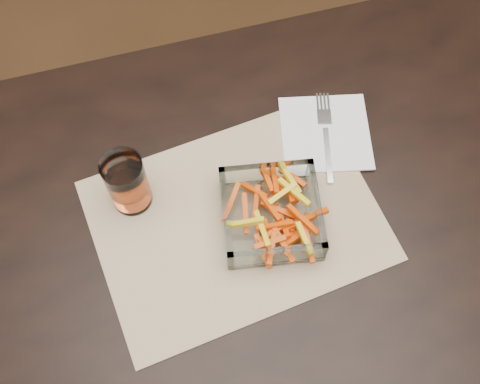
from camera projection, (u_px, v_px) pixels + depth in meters
name	position (u px, v px, depth m)	size (l,w,h in m)	color
dining_table	(314.00, 258.00, 1.04)	(1.60, 0.90, 0.75)	black
placemat	(236.00, 220.00, 0.97)	(0.45, 0.33, 0.00)	tan
glass_bowl	(271.00, 215.00, 0.95)	(0.17, 0.17, 0.06)	white
tumbler	(128.00, 184.00, 0.94)	(0.07, 0.07, 0.11)	white
napkin	(325.00, 133.00, 1.04)	(0.15, 0.15, 0.00)	white
fork	(326.00, 133.00, 1.04)	(0.06, 0.18, 0.00)	silver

